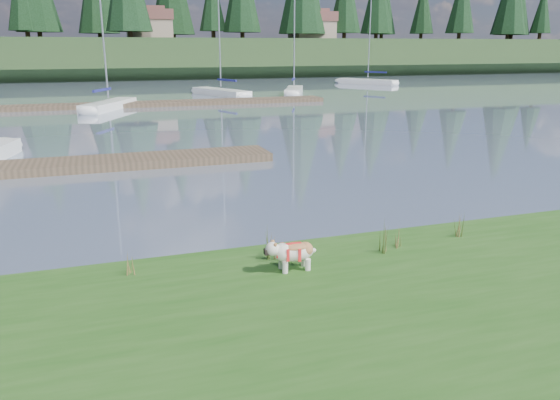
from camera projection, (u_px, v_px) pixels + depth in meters
name	position (u px, v px, depth m)	size (l,w,h in m)	color
ground	(128.00, 107.00, 39.76)	(200.00, 200.00, 0.00)	slate
bank	(313.00, 382.00, 6.90)	(60.00, 9.00, 0.35)	#29521A
ridge	(107.00, 59.00, 78.28)	(200.00, 20.00, 5.00)	#1F3419
bulldog	(293.00, 251.00, 9.83)	(0.94, 0.42, 0.57)	silver
dock_near	(50.00, 166.00, 19.35)	(16.00, 2.00, 0.30)	#4C3D2C
dock_far	(156.00, 104.00, 40.34)	(26.00, 2.20, 0.30)	#4C3D2C
sailboat_bg_2	(113.00, 104.00, 38.58)	(4.51, 7.10, 10.95)	white
sailboat_bg_3	(217.00, 91.00, 49.08)	(4.36, 8.22, 11.99)	white
sailboat_bg_4	(294.00, 90.00, 50.70)	(3.96, 6.88, 10.31)	white
sailboat_bg_5	(362.00, 81.00, 63.36)	(5.63, 7.53, 11.37)	white
weed_0	(270.00, 244.00, 10.38)	(0.17, 0.14, 0.69)	#475B23
weed_1	(286.00, 251.00, 10.35)	(0.17, 0.14, 0.41)	#475B23
weed_2	(386.00, 237.00, 10.66)	(0.17, 0.14, 0.77)	#475B23
weed_3	(131.00, 264.00, 9.68)	(0.17, 0.14, 0.45)	#475B23
weed_4	(399.00, 239.00, 10.99)	(0.17, 0.14, 0.42)	#475B23
weed_5	(457.00, 225.00, 11.55)	(0.17, 0.14, 0.61)	#475B23
mud_lip	(230.00, 263.00, 10.94)	(60.00, 0.50, 0.14)	#33281C
house_1	(149.00, 24.00, 76.99)	(6.30, 5.30, 4.65)	gray
house_2	(312.00, 25.00, 82.56)	(6.30, 5.30, 4.65)	gray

